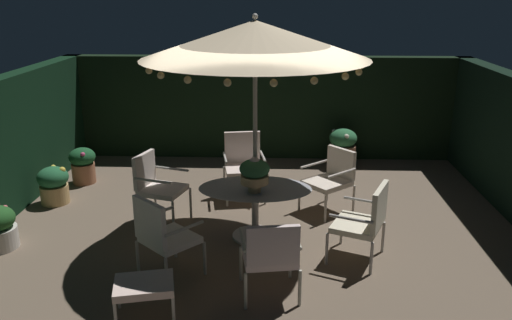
{
  "coord_description": "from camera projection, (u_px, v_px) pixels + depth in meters",
  "views": [
    {
      "loc": [
        0.23,
        -6.38,
        3.11
      ],
      "look_at": [
        -0.04,
        0.14,
        0.99
      ],
      "focal_mm": 36.51,
      "sensor_mm": 36.0,
      "label": 1
    }
  ],
  "objects": [
    {
      "name": "ground_plane",
      "position": [
        258.0,
        233.0,
        7.04
      ],
      "size": [
        7.66,
        7.21,
        0.02
      ],
      "primitive_type": "cube",
      "color": "brown"
    },
    {
      "name": "hedge_backdrop_rear",
      "position": [
        265.0,
        107.0,
        10.02
      ],
      "size": [
        7.66,
        0.3,
        1.95
      ],
      "primitive_type": "cube",
      "color": "black",
      "rests_on": "ground_plane"
    },
    {
      "name": "patio_dining_table",
      "position": [
        255.0,
        200.0,
        6.75
      ],
      "size": [
        1.47,
        0.96,
        0.7
      ],
      "color": "#B7AFA8",
      "rests_on": "ground_plane"
    },
    {
      "name": "patio_umbrella",
      "position": [
        255.0,
        40.0,
        6.12
      ],
      "size": [
        2.75,
        2.75,
        2.87
      ],
      "color": "#B7B4AB",
      "rests_on": "ground_plane"
    },
    {
      "name": "centerpiece_planter",
      "position": [
        255.0,
        172.0,
        6.47
      ],
      "size": [
        0.38,
        0.38,
        0.46
      ],
      "color": "tan",
      "rests_on": "patio_dining_table"
    },
    {
      "name": "patio_chair_north",
      "position": [
        332.0,
        176.0,
        7.62
      ],
      "size": [
        0.84,
        0.83,
        0.91
      ],
      "color": "#BCB2A4",
      "rests_on": "ground_plane"
    },
    {
      "name": "patio_chair_northeast",
      "position": [
        243.0,
        161.0,
        8.11
      ],
      "size": [
        0.7,
        0.67,
        1.02
      ],
      "color": "#B8B4AB",
      "rests_on": "ground_plane"
    },
    {
      "name": "patio_chair_east",
      "position": [
        156.0,
        183.0,
        7.19
      ],
      "size": [
        0.73,
        0.7,
        0.99
      ],
      "color": "#B4B1A6",
      "rests_on": "ground_plane"
    },
    {
      "name": "patio_chair_southeast",
      "position": [
        162.0,
        233.0,
        5.77
      ],
      "size": [
        0.81,
        0.81,
        0.98
      ],
      "color": "#B7B2A7",
      "rests_on": "ground_plane"
    },
    {
      "name": "patio_chair_south",
      "position": [
        271.0,
        253.0,
        5.38
      ],
      "size": [
        0.68,
        0.68,
        0.91
      ],
      "color": "#B6B5A3",
      "rests_on": "ground_plane"
    },
    {
      "name": "patio_chair_southwest",
      "position": [
        366.0,
        218.0,
        6.15
      ],
      "size": [
        0.76,
        0.8,
        0.97
      ],
      "color": "#B3ADA6",
      "rests_on": "ground_plane"
    },
    {
      "name": "ottoman_footrest",
      "position": [
        144.0,
        286.0,
        5.11
      ],
      "size": [
        0.66,
        0.55,
        0.4
      ],
      "color": "#BBB4AB",
      "rests_on": "ground_plane"
    },
    {
      "name": "potted_plant_back_center",
      "position": [
        83.0,
        164.0,
        8.77
      ],
      "size": [
        0.44,
        0.44,
        0.61
      ],
      "color": "#A36647",
      "rests_on": "ground_plane"
    },
    {
      "name": "potted_plant_back_right",
      "position": [
        343.0,
        147.0,
        9.59
      ],
      "size": [
        0.5,
        0.5,
        0.72
      ],
      "color": "#9E684E",
      "rests_on": "ground_plane"
    },
    {
      "name": "potted_plant_right_near",
      "position": [
        54.0,
        184.0,
        7.93
      ],
      "size": [
        0.47,
        0.47,
        0.58
      ],
      "color": "tan",
      "rests_on": "ground_plane"
    }
  ]
}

